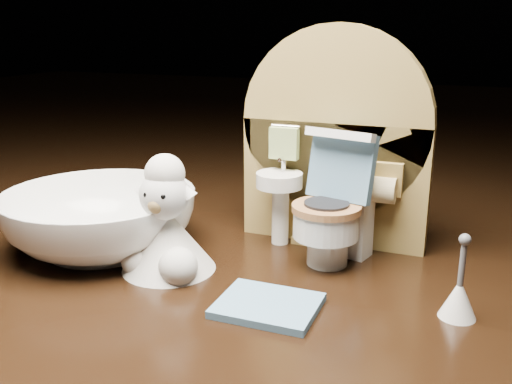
% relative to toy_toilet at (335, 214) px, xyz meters
% --- Properties ---
extents(backdrop_panel, '(0.13, 0.05, 0.15)m').
position_rel_toy_toilet_xyz_m(backdrop_panel, '(-0.01, 0.03, 0.03)').
color(backdrop_panel, olive).
rests_on(backdrop_panel, ground).
extents(toy_toilet, '(0.05, 0.06, 0.09)m').
position_rel_toy_toilet_xyz_m(toy_toilet, '(0.00, 0.00, 0.00)').
color(toy_toilet, white).
rests_on(toy_toilet, ground).
extents(bath_mat, '(0.05, 0.04, 0.00)m').
position_rel_toy_toilet_xyz_m(bath_mat, '(-0.02, -0.08, -0.03)').
color(bath_mat, '#5783A3').
rests_on(bath_mat, ground).
extents(toilet_brush, '(0.02, 0.02, 0.05)m').
position_rel_toy_toilet_xyz_m(toilet_brush, '(0.08, -0.05, -0.02)').
color(toilet_brush, white).
rests_on(toilet_brush, ground).
extents(plush_lamb, '(0.06, 0.06, 0.08)m').
position_rel_toy_toilet_xyz_m(plush_lamb, '(-0.09, -0.05, -0.01)').
color(plush_lamb, silver).
rests_on(plush_lamb, ground).
extents(ceramic_bowl, '(0.17, 0.17, 0.04)m').
position_rel_toy_toilet_xyz_m(ceramic_bowl, '(-0.15, -0.04, -0.01)').
color(ceramic_bowl, white).
rests_on(ceramic_bowl, ground).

